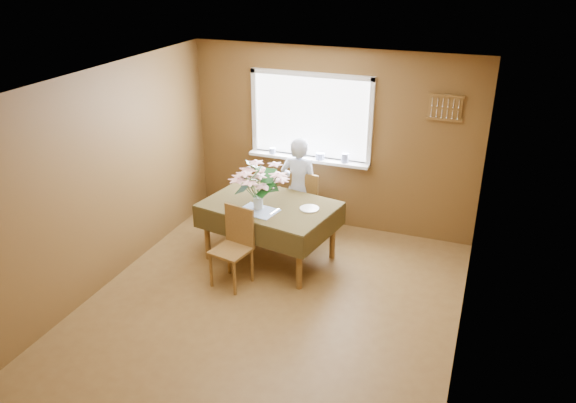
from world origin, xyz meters
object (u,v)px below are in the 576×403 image
at_px(seated_woman, 299,188).
at_px(flower_bouquet, 258,183).
at_px(chair_near, 235,243).
at_px(chair_far, 307,200).
at_px(dining_table, 270,211).

distance_m(seated_woman, flower_bouquet, 0.99).
bearing_deg(chair_near, chair_far, 85.68).
height_order(dining_table, chair_near, chair_near).
bearing_deg(flower_bouquet, seated_woman, 76.87).
relative_size(chair_far, chair_near, 1.01).
relative_size(dining_table, seated_woman, 1.23).
height_order(dining_table, chair_far, chair_far).
distance_m(chair_far, seated_woman, 0.23).
relative_size(chair_far, seated_woman, 0.66).
bearing_deg(chair_near, dining_table, 85.98).
distance_m(dining_table, chair_near, 0.69).
height_order(chair_far, flower_bouquet, flower_bouquet).
bearing_deg(seated_woman, chair_far, -141.02).
relative_size(chair_far, flower_bouquet, 1.59).
height_order(chair_near, seated_woman, seated_woman).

